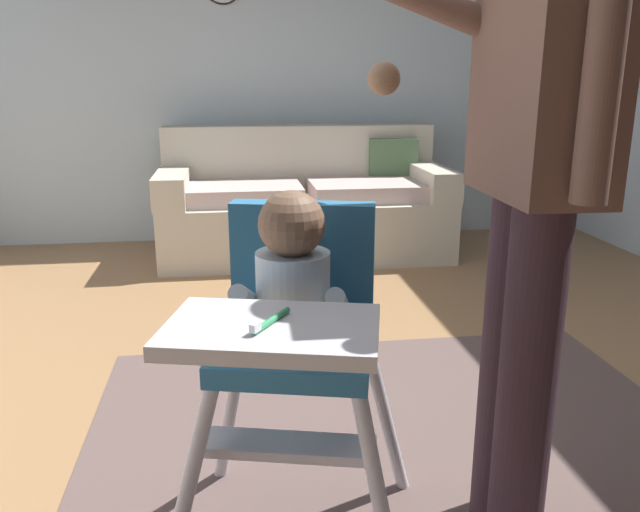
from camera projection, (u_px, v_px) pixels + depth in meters
The scene contains 6 objects.
ground at pixel (342, 421), 2.37m from camera, with size 6.38×7.01×0.10m, color #9A7048.
wall_far at pixel (278, 59), 4.61m from camera, with size 5.58×0.06×2.63m, color silver.
area_rug at pixel (422, 490), 1.88m from camera, with size 2.09×2.20×0.01m, color brown.
couch at pixel (305, 206), 4.39m from camera, with size 1.94×0.86×0.86m.
high_chair at pixel (294, 314), 1.49m from camera, with size 0.73×0.82×0.95m.
adult_standing at pixel (532, 184), 1.47m from camera, with size 0.51×0.51×1.66m.
Camera 1 is at (-0.38, -2.08, 1.18)m, focal length 35.78 mm.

